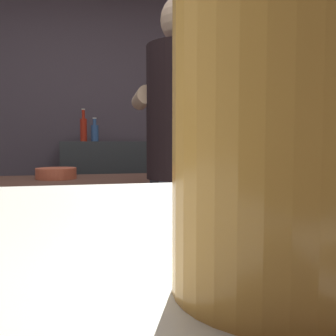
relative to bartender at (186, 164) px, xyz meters
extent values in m
cube|color=#524953|center=(-0.31, 1.96, 0.36)|extent=(5.20, 0.10, 2.70)
cube|color=#52352A|center=(0.04, 0.45, -0.55)|extent=(2.10, 0.60, 0.90)
cube|color=#32373A|center=(-0.19, 1.68, -0.45)|extent=(0.80, 0.36, 1.10)
cube|color=#282C3B|center=(0.00, 0.00, -0.53)|extent=(0.28, 0.20, 0.93)
cylinder|color=black|center=(0.00, 0.00, 0.22)|extent=(0.34, 0.34, 0.57)
sphere|color=#CCA988|center=(0.00, 0.00, 0.61)|extent=(0.22, 0.22, 0.22)
cone|color=#8C1E4C|center=(-0.01, -0.09, 0.40)|extent=(0.18, 0.18, 0.42)
cylinder|color=#CCA988|center=(-0.16, 0.18, 0.30)|extent=(0.10, 0.32, 0.08)
cylinder|color=#CCA988|center=(0.18, 0.15, 0.30)|extent=(0.10, 0.32, 0.08)
cube|color=olive|center=(0.47, 0.40, 0.00)|extent=(0.10, 0.08, 0.20)
cylinder|color=black|center=(0.45, 0.40, 0.15)|extent=(0.02, 0.02, 0.09)
cylinder|color=black|center=(0.47, 0.40, 0.13)|extent=(0.02, 0.02, 0.05)
cylinder|color=black|center=(0.50, 0.40, 0.13)|extent=(0.02, 0.02, 0.06)
cylinder|color=#C4593C|center=(-0.57, 0.50, -0.07)|extent=(0.21, 0.21, 0.06)
cube|color=silver|center=(0.28, 0.40, -0.09)|extent=(0.24, 0.08, 0.01)
cylinder|color=gold|center=(-0.39, -1.44, 0.10)|extent=(0.08, 0.08, 0.13)
cylinder|color=#355F9F|center=(-0.31, 1.68, 0.17)|extent=(0.06, 0.06, 0.14)
cylinder|color=#355F9F|center=(-0.31, 1.68, 0.27)|extent=(0.03, 0.03, 0.05)
cylinder|color=silver|center=(-0.31, 1.68, 0.30)|extent=(0.03, 0.03, 0.01)
cylinder|color=red|center=(-0.40, 1.61, 0.20)|extent=(0.06, 0.06, 0.18)
cylinder|color=red|center=(-0.40, 1.61, 0.32)|extent=(0.02, 0.02, 0.07)
cylinder|color=white|center=(-0.40, 1.61, 0.36)|extent=(0.03, 0.03, 0.01)
camera|label=1|loc=(-0.46, -1.57, 0.09)|focal=40.43mm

